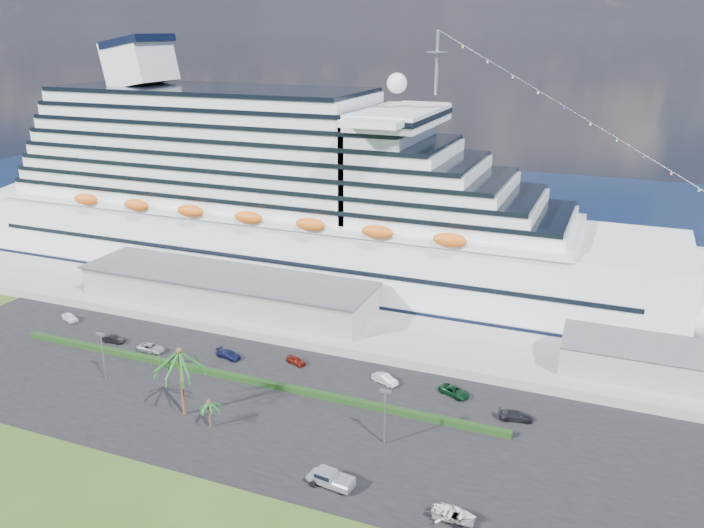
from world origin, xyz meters
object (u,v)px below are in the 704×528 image
at_px(cruise_ship, 294,206).
at_px(parked_car_3, 229,354).
at_px(pickup_truck, 330,478).
at_px(boat_trailer, 454,514).

xyz_separation_m(cruise_ship, parked_car_3, (7.79, -41.74, -15.88)).
relative_size(pickup_truck, boat_trailer, 1.01).
height_order(cruise_ship, parked_car_3, cruise_ship).
xyz_separation_m(cruise_ship, pickup_truck, (38.37, -67.31, -15.44)).
xyz_separation_m(parked_car_3, pickup_truck, (30.58, -25.57, 0.44)).
xyz_separation_m(parked_car_3, boat_trailer, (46.43, -26.26, 0.44)).
relative_size(cruise_ship, pickup_truck, 31.28).
distance_m(cruise_ship, boat_trailer, 88.33).
distance_m(pickup_truck, boat_trailer, 15.86).
bearing_deg(boat_trailer, pickup_truck, 177.51).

